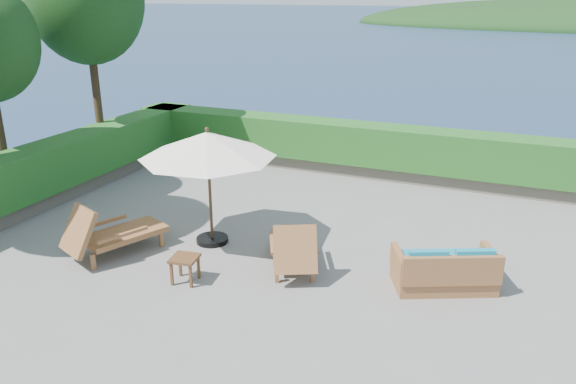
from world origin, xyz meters
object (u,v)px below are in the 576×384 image
at_px(lounge_left, 110,233).
at_px(lounge_right, 293,247).
at_px(patio_umbrella, 208,146).
at_px(side_table, 185,261).
at_px(wicker_loveseat, 445,271).

relative_size(lounge_left, lounge_right, 1.06).
relative_size(patio_umbrella, lounge_right, 1.67).
bearing_deg(patio_umbrella, side_table, -75.94).
bearing_deg(wicker_loveseat, patio_umbrella, 154.06).
relative_size(lounge_right, side_table, 3.81).
distance_m(lounge_left, lounge_right, 3.35).
distance_m(side_table, wicker_loveseat, 4.23).
distance_m(patio_umbrella, side_table, 2.21).
bearing_deg(side_table, wicker_loveseat, 19.92).
height_order(lounge_right, wicker_loveseat, lounge_right).
bearing_deg(patio_umbrella, wicker_loveseat, -1.24).
bearing_deg(side_table, lounge_left, 169.44).
xyz_separation_m(lounge_left, side_table, (1.79, -0.33, -0.07)).
height_order(lounge_left, side_table, lounge_left).
relative_size(patio_umbrella, lounge_left, 1.57).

